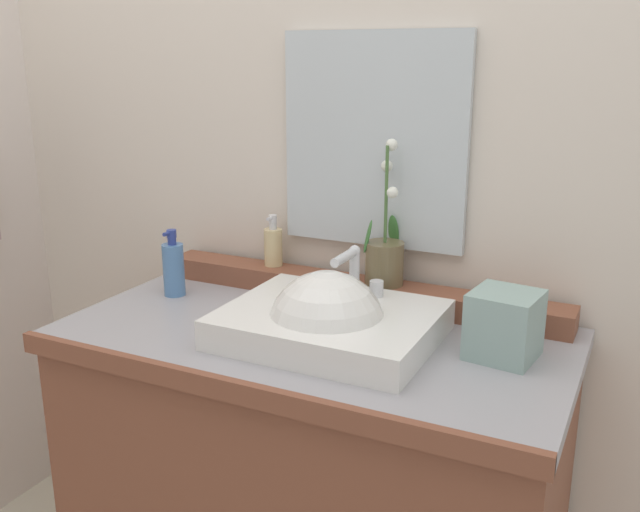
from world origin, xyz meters
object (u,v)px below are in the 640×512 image
object	(u,v)px
potted_plant	(385,255)
soap_dispenser	(273,245)
sink_basin	(328,327)
tissue_box	(504,325)
lotion_bottle	(174,268)

from	to	relation	value
potted_plant	soap_dispenser	distance (m)	0.32
potted_plant	sink_basin	bearing A→B (deg)	-96.07
sink_basin	tissue_box	size ratio (longest dim) A/B	3.24
sink_basin	soap_dispenser	distance (m)	0.41
potted_plant	tissue_box	distance (m)	0.38
sink_basin	soap_dispenser	size ratio (longest dim) A/B	3.29
potted_plant	soap_dispenser	world-z (taller)	potted_plant
sink_basin	lotion_bottle	bearing A→B (deg)	168.69
tissue_box	soap_dispenser	bearing A→B (deg)	163.16
potted_plant	soap_dispenser	bearing A→B (deg)	176.72
lotion_bottle	tissue_box	distance (m)	0.84
soap_dispenser	lotion_bottle	world-z (taller)	soap_dispenser
potted_plant	tissue_box	xyz separation A→B (m)	(0.33, -0.18, -0.06)
soap_dispenser	lotion_bottle	bearing A→B (deg)	-136.44
potted_plant	lotion_bottle	world-z (taller)	potted_plant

